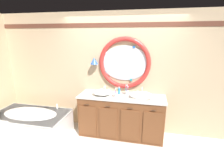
% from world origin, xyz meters
% --- Properties ---
extents(ground_plane, '(14.00, 14.00, 0.00)m').
position_xyz_m(ground_plane, '(0.00, 0.00, 0.00)').
color(ground_plane, silver).
extents(back_wall_assembly, '(6.40, 0.26, 2.60)m').
position_xyz_m(back_wall_assembly, '(0.00, 0.58, 1.33)').
color(back_wall_assembly, '#D6B78E').
rests_on(back_wall_assembly, ground_plane).
extents(vanity_counter, '(1.80, 0.60, 0.90)m').
position_xyz_m(vanity_counter, '(0.06, 0.27, 0.45)').
color(vanity_counter, brown).
rests_on(vanity_counter, ground_plane).
extents(bathtub, '(1.59, 0.88, 0.62)m').
position_xyz_m(bathtub, '(-1.83, -0.19, 0.31)').
color(bathtub, white).
rests_on(bathtub, ground_plane).
extents(sink_basin_left, '(0.40, 0.40, 0.12)m').
position_xyz_m(sink_basin_left, '(-0.35, 0.24, 0.96)').
color(sink_basin_left, white).
rests_on(sink_basin_left, vanity_counter).
extents(sink_basin_right, '(0.47, 0.47, 0.11)m').
position_xyz_m(sink_basin_right, '(0.47, 0.24, 0.96)').
color(sink_basin_right, white).
rests_on(sink_basin_right, vanity_counter).
extents(faucet_set_left, '(0.21, 0.14, 0.14)m').
position_xyz_m(faucet_set_left, '(-0.35, 0.47, 0.96)').
color(faucet_set_left, silver).
rests_on(faucet_set_left, vanity_counter).
extents(faucet_set_right, '(0.22, 0.13, 0.16)m').
position_xyz_m(faucet_set_right, '(0.47, 0.47, 0.96)').
color(faucet_set_right, silver).
rests_on(faucet_set_right, vanity_counter).
extents(toothbrush_holder_left, '(0.08, 0.08, 0.21)m').
position_xyz_m(toothbrush_holder_left, '(-0.04, 0.16, 0.96)').
color(toothbrush_holder_left, silver).
rests_on(toothbrush_holder_left, vanity_counter).
extents(toothbrush_holder_right, '(0.09, 0.09, 0.22)m').
position_xyz_m(toothbrush_holder_right, '(0.16, 0.38, 0.96)').
color(toothbrush_holder_right, white).
rests_on(toothbrush_holder_right, vanity_counter).
extents(soap_dispenser, '(0.06, 0.07, 0.16)m').
position_xyz_m(soap_dispenser, '(-0.02, 0.39, 0.97)').
color(soap_dispenser, '#388EBC').
rests_on(soap_dispenser, vanity_counter).
extents(folded_hand_towel, '(0.18, 0.12, 0.04)m').
position_xyz_m(folded_hand_towel, '(-0.68, 0.11, 0.92)').
color(folded_hand_towel, white).
rests_on(folded_hand_towel, vanity_counter).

